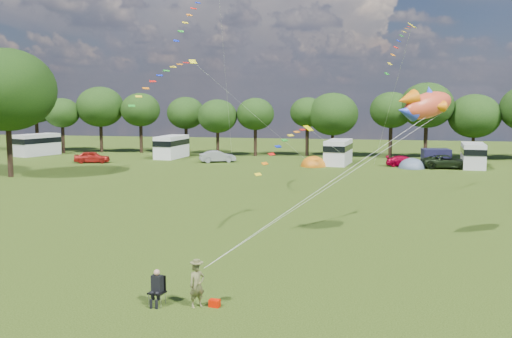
% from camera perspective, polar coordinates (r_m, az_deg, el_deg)
% --- Properties ---
extents(ground_plane, '(180.00, 180.00, 0.00)m').
position_cam_1_polar(ground_plane, '(27.05, -3.30, -10.53)').
color(ground_plane, black).
rests_on(ground_plane, ground).
extents(tree_line, '(102.98, 10.98, 10.27)m').
position_cam_1_polar(tree_line, '(79.99, 10.27, 5.68)').
color(tree_line, black).
rests_on(tree_line, ground).
extents(big_tree, '(10.00, 10.00, 13.28)m').
position_cam_1_polar(big_tree, '(64.29, -23.69, 7.26)').
color(big_tree, black).
rests_on(big_tree, ground).
extents(car_a, '(4.76, 2.79, 1.49)m').
position_cam_1_polar(car_a, '(75.35, -16.07, 1.16)').
color(car_a, '#B11D16').
rests_on(car_a, ground).
extents(car_b, '(4.53, 3.24, 1.50)m').
position_cam_1_polar(car_b, '(73.19, -3.86, 1.26)').
color(car_b, gray).
rests_on(car_b, ground).
extents(car_c, '(4.43, 2.13, 1.29)m').
position_cam_1_polar(car_c, '(70.68, 14.66, 0.75)').
color(car_c, '#99001F').
rests_on(car_c, ground).
extents(car_d, '(5.89, 2.88, 1.57)m').
position_cam_1_polar(car_d, '(70.21, 18.54, 0.69)').
color(car_d, black).
rests_on(car_d, ground).
extents(campervan_a, '(4.69, 6.86, 3.10)m').
position_cam_1_polar(campervan_a, '(87.47, -21.02, 2.36)').
color(campervan_a, '#BCBBBE').
rests_on(campervan_a, ground).
extents(campervan_b, '(3.27, 6.47, 3.06)m').
position_cam_1_polar(campervan_b, '(79.14, -8.44, 2.29)').
color(campervan_b, silver).
rests_on(campervan_b, ground).
extents(campervan_c, '(3.39, 6.47, 3.03)m').
position_cam_1_polar(campervan_c, '(71.39, 8.23, 1.76)').
color(campervan_c, silver).
rests_on(campervan_c, ground).
extents(campervan_d, '(3.03, 6.10, 2.89)m').
position_cam_1_polar(campervan_d, '(71.95, 20.88, 1.35)').
color(campervan_d, '#BABABC').
rests_on(campervan_d, ground).
extents(tent_orange, '(3.18, 3.48, 2.49)m').
position_cam_1_polar(tent_orange, '(69.10, 5.77, 0.29)').
color(tent_orange, '#BE610D').
rests_on(tent_orange, ground).
extents(tent_greyblue, '(3.16, 3.47, 2.35)m').
position_cam_1_polar(tent_greyblue, '(69.42, 15.31, 0.10)').
color(tent_greyblue, '#4A596D').
rests_on(tent_greyblue, ground).
extents(awning_navy, '(3.43, 2.88, 2.02)m').
position_cam_1_polar(awning_navy, '(73.09, 17.55, 1.14)').
color(awning_navy, black).
rests_on(awning_navy, ground).
extents(kite_flyer, '(0.77, 0.75, 1.78)m').
position_cam_1_polar(kite_flyer, '(22.96, -5.93, -11.47)').
color(kite_flyer, brown).
rests_on(kite_flyer, ground).
extents(camp_chair, '(0.69, 0.70, 1.46)m').
position_cam_1_polar(camp_chair, '(23.41, -9.82, -11.20)').
color(camp_chair, '#99999E').
rests_on(camp_chair, ground).
extents(kite_bag, '(0.45, 0.33, 0.29)m').
position_cam_1_polar(kite_bag, '(23.15, -4.17, -13.24)').
color(kite_bag, red).
rests_on(kite_bag, ground).
extents(fish_kite, '(3.78, 3.38, 2.16)m').
position_cam_1_polar(fish_kite, '(32.57, 16.44, 6.14)').
color(fish_kite, '#DB4728').
rests_on(fish_kite, ground).
extents(streamer_kite_a, '(3.39, 5.65, 5.79)m').
position_cam_1_polar(streamer_kite_a, '(56.51, -5.51, 16.09)').
color(streamer_kite_a, yellow).
rests_on(streamer_kite_a, ground).
extents(streamer_kite_b, '(4.27, 4.64, 3.79)m').
position_cam_1_polar(streamer_kite_b, '(46.25, -8.79, 9.33)').
color(streamer_kite_b, yellow).
rests_on(streamer_kite_b, ground).
extents(streamer_kite_c, '(3.06, 4.95, 2.79)m').
position_cam_1_polar(streamer_kite_c, '(35.77, 3.32, 2.78)').
color(streamer_kite_c, '#E7D700').
rests_on(streamer_kite_c, ground).
extents(streamer_kite_d, '(2.63, 5.21, 4.33)m').
position_cam_1_polar(streamer_kite_d, '(47.08, 14.40, 12.42)').
color(streamer_kite_d, '#D7CE0B').
rests_on(streamer_kite_d, ground).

